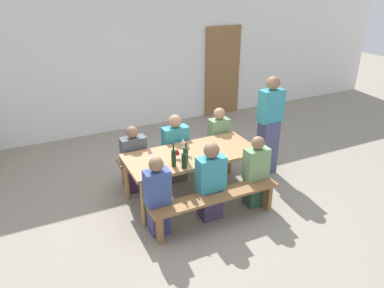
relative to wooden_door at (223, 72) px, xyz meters
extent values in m
plane|color=gray|center=(-2.32, -3.11, -1.05)|extent=(24.00, 24.00, 0.00)
cube|color=white|center=(-2.32, 0.14, 0.55)|extent=(14.00, 0.20, 3.20)
cube|color=olive|center=(0.00, 0.00, 0.00)|extent=(0.90, 0.06, 2.10)
cube|color=#9E7247|center=(-2.32, -3.11, -0.33)|extent=(1.99, 0.88, 0.05)
cylinder|color=#9E7247|center=(-3.24, -3.49, -0.70)|extent=(0.07, 0.07, 0.70)
cylinder|color=#9E7247|center=(-1.41, -3.49, -0.70)|extent=(0.07, 0.07, 0.70)
cylinder|color=#9E7247|center=(-3.24, -2.73, -0.70)|extent=(0.07, 0.07, 0.70)
cylinder|color=#9E7247|center=(-1.41, -2.73, -0.70)|extent=(0.07, 0.07, 0.70)
cube|color=olive|center=(-2.32, -3.85, -0.62)|extent=(1.89, 0.30, 0.04)
cube|color=olive|center=(-3.17, -3.85, -0.84)|extent=(0.06, 0.24, 0.41)
cube|color=olive|center=(-1.48, -3.85, -0.84)|extent=(0.06, 0.24, 0.41)
cube|color=olive|center=(-2.32, -2.37, -0.62)|extent=(1.89, 0.30, 0.04)
cube|color=olive|center=(-3.17, -2.37, -0.84)|extent=(0.06, 0.24, 0.41)
cube|color=olive|center=(-1.48, -2.37, -0.84)|extent=(0.06, 0.24, 0.41)
cylinder|color=#194723|center=(-2.52, -3.32, -0.20)|extent=(0.07, 0.07, 0.21)
cylinder|color=#194723|center=(-2.52, -3.32, -0.06)|extent=(0.02, 0.02, 0.07)
cylinder|color=black|center=(-2.52, -3.32, -0.01)|extent=(0.03, 0.03, 0.01)
cylinder|color=#143319|center=(-2.73, -3.36, -0.18)|extent=(0.07, 0.07, 0.24)
cylinder|color=#143319|center=(-2.73, -3.36, -0.01)|extent=(0.02, 0.02, 0.10)
cylinder|color=black|center=(-2.73, -3.36, 0.04)|extent=(0.03, 0.03, 0.01)
cylinder|color=#143319|center=(-2.62, -3.47, -0.19)|extent=(0.08, 0.08, 0.21)
cylinder|color=#143319|center=(-2.62, -3.47, -0.05)|extent=(0.03, 0.03, 0.07)
cylinder|color=black|center=(-2.62, -3.47, -0.01)|extent=(0.03, 0.03, 0.01)
cylinder|color=silver|center=(-2.40, -3.13, -0.30)|extent=(0.06, 0.06, 0.01)
cylinder|color=silver|center=(-2.40, -3.13, -0.25)|extent=(0.01, 0.01, 0.09)
cone|color=#D18C93|center=(-2.40, -3.13, -0.16)|extent=(0.06, 0.06, 0.10)
cylinder|color=silver|center=(-2.36, -2.87, -0.30)|extent=(0.06, 0.06, 0.01)
cylinder|color=silver|center=(-2.36, -2.87, -0.26)|extent=(0.01, 0.01, 0.07)
cone|color=beige|center=(-2.36, -2.87, -0.19)|extent=(0.07, 0.07, 0.08)
cylinder|color=silver|center=(-2.59, -3.17, -0.30)|extent=(0.06, 0.06, 0.01)
cylinder|color=silver|center=(-2.59, -3.17, -0.26)|extent=(0.01, 0.01, 0.06)
cone|color=maroon|center=(-2.59, -3.17, -0.19)|extent=(0.08, 0.08, 0.08)
cylinder|color=silver|center=(-2.94, -2.99, -0.30)|extent=(0.06, 0.06, 0.01)
cylinder|color=silver|center=(-2.94, -2.99, -0.26)|extent=(0.01, 0.01, 0.07)
cone|color=#D18C93|center=(-2.94, -2.99, -0.18)|extent=(0.06, 0.06, 0.09)
cube|color=navy|center=(-3.11, -3.70, -0.83)|extent=(0.24, 0.24, 0.45)
cube|color=#384C8C|center=(-3.11, -3.70, -0.36)|extent=(0.33, 0.20, 0.48)
sphere|color=#846047|center=(-3.11, -3.70, -0.02)|extent=(0.19, 0.19, 0.19)
cube|color=#3E3050|center=(-2.33, -3.70, -0.83)|extent=(0.30, 0.24, 0.45)
cube|color=teal|center=(-2.33, -3.70, -0.35)|extent=(0.39, 0.20, 0.50)
sphere|color=#846047|center=(-2.33, -3.70, 0.00)|extent=(0.22, 0.22, 0.22)
cube|color=#294E3A|center=(-1.58, -3.70, -0.83)|extent=(0.27, 0.24, 0.45)
cube|color=#729966|center=(-1.58, -3.70, -0.37)|extent=(0.35, 0.20, 0.47)
sphere|color=#846047|center=(-1.58, -3.70, -0.04)|extent=(0.19, 0.19, 0.19)
cube|color=#51295A|center=(-3.04, -2.52, -0.83)|extent=(0.29, 0.24, 0.45)
cube|color=#4C515B|center=(-3.04, -2.52, -0.37)|extent=(0.39, 0.20, 0.46)
sphere|color=#846047|center=(-3.04, -2.52, -0.05)|extent=(0.18, 0.18, 0.18)
cube|color=#514A45|center=(-2.34, -2.52, -0.83)|extent=(0.31, 0.24, 0.45)
cube|color=teal|center=(-2.34, -2.52, -0.35)|extent=(0.42, 0.20, 0.50)
sphere|color=#A87A5B|center=(-2.34, -2.52, 0.01)|extent=(0.21, 0.21, 0.21)
cube|color=#554C4D|center=(-1.53, -2.52, -0.83)|extent=(0.25, 0.24, 0.45)
cube|color=#729966|center=(-1.53, -2.52, -0.35)|extent=(0.34, 0.20, 0.50)
sphere|color=#A87A5B|center=(-1.53, -2.52, 0.00)|extent=(0.20, 0.20, 0.20)
cube|color=#45486F|center=(-0.81, -2.95, -0.58)|extent=(0.30, 0.24, 0.94)
cube|color=teal|center=(-0.81, -2.95, 0.16)|extent=(0.40, 0.20, 0.54)
sphere|color=#846047|center=(-0.81, -2.95, 0.54)|extent=(0.22, 0.22, 0.22)
camera|label=1|loc=(-4.47, -7.52, 2.12)|focal=34.47mm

